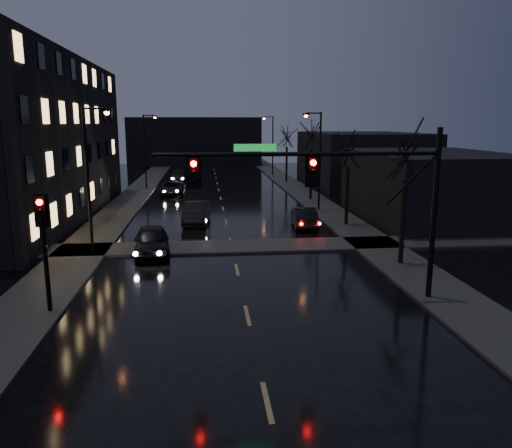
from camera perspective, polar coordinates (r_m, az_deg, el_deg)
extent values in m
cube|color=#2D2D2B|center=(45.86, -14.62, 2.23)|extent=(3.00, 140.00, 0.12)
cube|color=#2D2D2B|center=(46.42, 6.62, 2.64)|extent=(3.00, 140.00, 0.12)
cube|color=#2D2D2B|center=(29.18, -2.78, -2.59)|extent=(40.00, 3.00, 0.12)
cube|color=black|center=(42.51, -26.90, 8.72)|extent=(12.00, 30.00, 12.00)
cube|color=black|center=(39.88, 19.43, 4.14)|extent=(10.00, 14.00, 5.00)
cube|color=black|center=(60.80, 11.92, 7.35)|extent=(12.00, 18.00, 6.00)
cube|color=black|center=(87.83, -6.98, 9.38)|extent=(22.00, 10.00, 8.00)
cylinder|color=black|center=(21.18, 19.67, 0.86)|extent=(0.22, 0.22, 7.00)
cylinder|color=black|center=(19.14, 5.01, 7.97)|extent=(11.00, 0.16, 0.16)
cylinder|color=black|center=(20.55, 17.42, 4.93)|extent=(2.05, 0.10, 2.05)
cube|color=#0C591E|center=(18.88, -0.11, 8.72)|extent=(1.60, 0.04, 0.28)
cube|color=black|center=(18.85, -7.11, 5.89)|extent=(0.35, 0.28, 1.05)
sphere|color=#FF0705|center=(18.67, -7.15, 6.85)|extent=(0.22, 0.22, 0.22)
cube|color=black|center=(19.29, 6.44, 6.03)|extent=(0.35, 0.28, 1.05)
sphere|color=#FF0705|center=(19.11, 6.57, 6.97)|extent=(0.22, 0.22, 0.22)
cylinder|color=black|center=(20.31, -22.91, -3.58)|extent=(0.18, 0.18, 4.40)
cube|color=black|center=(19.95, -23.31, 1.42)|extent=(0.35, 0.28, 1.05)
sphere|color=#FF0705|center=(19.75, -23.52, 2.28)|extent=(0.22, 0.22, 0.22)
cylinder|color=black|center=(26.22, 16.41, 0.12)|extent=(0.24, 0.24, 4.40)
cylinder|color=black|center=(35.56, 10.35, 3.08)|extent=(0.24, 0.24, 4.12)
cylinder|color=black|center=(47.07, 6.30, 5.57)|extent=(0.24, 0.24, 4.68)
cylinder|color=black|center=(60.79, 3.51, 6.77)|extent=(0.24, 0.24, 4.29)
cylinder|color=black|center=(28.64, -18.63, 4.57)|extent=(0.16, 0.16, 8.00)
cylinder|color=black|center=(28.35, -17.93, 12.45)|extent=(1.20, 0.10, 0.10)
cube|color=black|center=(28.23, -16.70, 12.33)|extent=(0.50, 0.25, 0.15)
sphere|color=orange|center=(28.23, -16.69, 12.13)|extent=(0.28, 0.28, 0.28)
cylinder|color=black|center=(55.21, -12.57, 7.97)|extent=(0.16, 0.16, 8.00)
cylinder|color=black|center=(55.06, -12.12, 12.04)|extent=(1.20, 0.10, 0.10)
cube|color=black|center=(55.00, -11.48, 11.96)|extent=(0.50, 0.25, 0.15)
sphere|color=orange|center=(55.00, -11.47, 11.86)|extent=(0.28, 0.28, 0.28)
cylinder|color=black|center=(40.96, 7.29, 7.00)|extent=(0.16, 0.16, 8.00)
cylinder|color=black|center=(40.71, 6.59, 12.48)|extent=(1.20, 0.10, 0.10)
cube|color=black|center=(40.58, 5.74, 12.36)|extent=(0.50, 0.25, 0.15)
sphere|color=orange|center=(40.58, 5.74, 12.22)|extent=(0.28, 0.28, 0.28)
cylinder|color=black|center=(68.47, 1.93, 8.87)|extent=(0.16, 0.16, 8.00)
cylinder|color=black|center=(68.32, 1.44, 12.14)|extent=(1.20, 0.10, 0.10)
cube|color=black|center=(68.25, 0.93, 12.06)|extent=(0.50, 0.25, 0.15)
sphere|color=orange|center=(68.25, 0.93, 11.98)|extent=(0.28, 0.28, 0.28)
imported|color=black|center=(28.01, -11.84, -1.89)|extent=(2.32, 4.81, 1.58)
imported|color=black|center=(36.06, -6.81, 1.25)|extent=(2.06, 4.92, 1.58)
imported|color=black|center=(51.07, -9.58, 4.07)|extent=(2.26, 4.89, 1.36)
imported|color=black|center=(62.29, -8.83, 5.41)|extent=(1.92, 4.69, 1.36)
imported|color=black|center=(34.76, 5.50, 0.78)|extent=(1.87, 4.47, 1.44)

